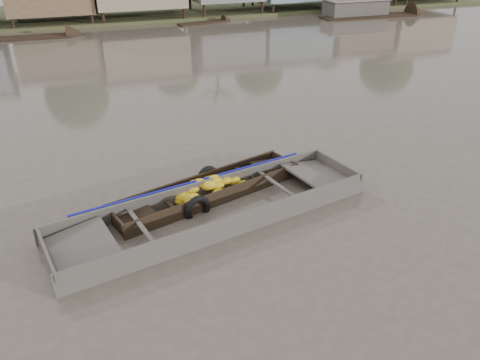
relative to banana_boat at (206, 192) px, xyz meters
name	(u,v)px	position (x,y,z in m)	size (l,w,h in m)	color
ground	(248,221)	(0.57, -1.49, -0.13)	(120.00, 120.00, 0.00)	#4E463C
banana_boat	(206,192)	(0.00, 0.00, 0.00)	(5.44, 2.69, 0.76)	black
viewer_boat	(216,213)	(-0.06, -0.96, -0.06)	(8.16, 3.52, 0.64)	#49423E
distant_boats	(293,19)	(13.60, 22.55, 0.10)	(46.04, 14.33, 1.38)	black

